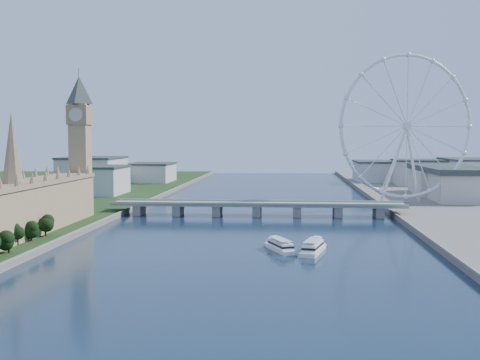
# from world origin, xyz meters

# --- Properties ---
(parliament_range) EXTENTS (24.00, 200.00, 70.00)m
(parliament_range) POSITION_xyz_m (-128.00, 170.00, 18.48)
(parliament_range) COLOR tan
(parliament_range) RESTS_ON ground
(big_ben) EXTENTS (20.02, 20.02, 110.00)m
(big_ben) POSITION_xyz_m (-128.00, 278.00, 66.57)
(big_ben) COLOR tan
(big_ben) RESTS_ON ground
(westminster_bridge) EXTENTS (220.00, 22.00, 9.50)m
(westminster_bridge) POSITION_xyz_m (0.00, 300.00, 6.63)
(westminster_bridge) COLOR gray
(westminster_bridge) RESTS_ON ground
(london_eye) EXTENTS (113.60, 39.12, 124.30)m
(london_eye) POSITION_xyz_m (119.98, 355.08, 67.52)
(london_eye) COLOR silver
(london_eye) RESTS_ON ground
(county_hall) EXTENTS (54.00, 144.00, 35.00)m
(county_hall) POSITION_xyz_m (175.00, 430.00, 0.00)
(county_hall) COLOR beige
(county_hall) RESTS_ON ground
(city_skyline) EXTENTS (505.00, 280.00, 32.00)m
(city_skyline) POSITION_xyz_m (39.22, 560.08, 16.96)
(city_skyline) COLOR beige
(city_skyline) RESTS_ON ground
(tour_boat_near) EXTENTS (18.74, 30.82, 6.67)m
(tour_boat_near) POSITION_xyz_m (19.76, 159.66, 0.00)
(tour_boat_near) COLOR white
(tour_boat_near) RESTS_ON ground
(tour_boat_far) EXTENTS (15.88, 33.53, 7.20)m
(tour_boat_far) POSITION_xyz_m (36.31, 155.51, 0.00)
(tour_boat_far) COLOR white
(tour_boat_far) RESTS_ON ground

